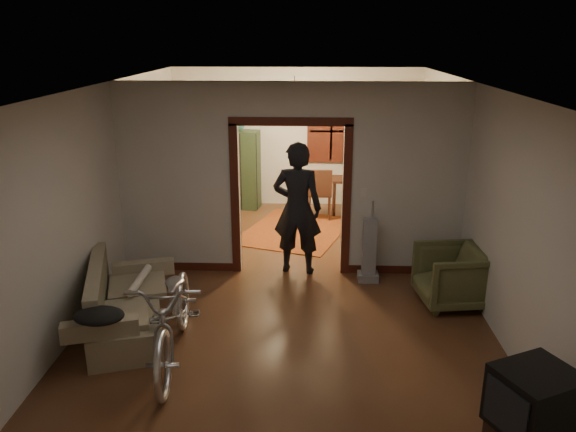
# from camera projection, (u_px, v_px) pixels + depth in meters

# --- Properties ---
(floor) EXTENTS (5.00, 8.50, 0.01)m
(floor) POSITION_uv_depth(u_px,v_px,m) (289.00, 291.00, 7.82)
(floor) COLOR #402314
(floor) RESTS_ON ground
(ceiling) EXTENTS (5.00, 8.50, 0.01)m
(ceiling) POSITION_uv_depth(u_px,v_px,m) (289.00, 86.00, 6.96)
(ceiling) COLOR white
(ceiling) RESTS_ON floor
(wall_back) EXTENTS (5.00, 0.02, 2.80)m
(wall_back) POSITION_uv_depth(u_px,v_px,m) (297.00, 138.00, 11.43)
(wall_back) COLOR beige
(wall_back) RESTS_ON floor
(wall_left) EXTENTS (0.02, 8.50, 2.80)m
(wall_left) POSITION_uv_depth(u_px,v_px,m) (102.00, 193.00, 7.48)
(wall_left) COLOR beige
(wall_left) RESTS_ON floor
(wall_right) EXTENTS (0.02, 8.50, 2.80)m
(wall_right) POSITION_uv_depth(u_px,v_px,m) (481.00, 197.00, 7.30)
(wall_right) COLOR beige
(wall_right) RESTS_ON floor
(partition_wall) EXTENTS (5.00, 0.14, 2.80)m
(partition_wall) POSITION_uv_depth(u_px,v_px,m) (291.00, 180.00, 8.10)
(partition_wall) COLOR beige
(partition_wall) RESTS_ON floor
(door_casing) EXTENTS (1.74, 0.20, 2.32)m
(door_casing) POSITION_uv_depth(u_px,v_px,m) (291.00, 200.00, 8.20)
(door_casing) COLOR #40170E
(door_casing) RESTS_ON floor
(far_window) EXTENTS (0.98, 0.06, 1.28)m
(far_window) POSITION_uv_depth(u_px,v_px,m) (331.00, 131.00, 11.32)
(far_window) COLOR black
(far_window) RESTS_ON wall_back
(chandelier) EXTENTS (0.24, 0.24, 0.24)m
(chandelier) POSITION_uv_depth(u_px,v_px,m) (294.00, 100.00, 9.47)
(chandelier) COLOR #FFE0A5
(chandelier) RESTS_ON ceiling
(light_switch) EXTENTS (0.08, 0.01, 0.12)m
(light_switch) POSITION_uv_depth(u_px,v_px,m) (364.00, 193.00, 8.04)
(light_switch) COLOR silver
(light_switch) RESTS_ON partition_wall
(sofa) EXTENTS (1.27, 1.91, 0.81)m
(sofa) POSITION_uv_depth(u_px,v_px,m) (125.00, 300.00, 6.66)
(sofa) COLOR #70684A
(sofa) RESTS_ON floor
(rolled_paper) EXTENTS (0.10, 0.77, 0.10)m
(rolled_paper) POSITION_uv_depth(u_px,v_px,m) (140.00, 280.00, 6.91)
(rolled_paper) COLOR beige
(rolled_paper) RESTS_ON sofa
(jacket) EXTENTS (0.52, 0.39, 0.15)m
(jacket) POSITION_uv_depth(u_px,v_px,m) (99.00, 316.00, 5.71)
(jacket) COLOR black
(jacket) RESTS_ON sofa
(bicycle) EXTENTS (0.90, 2.14, 1.09)m
(bicycle) POSITION_uv_depth(u_px,v_px,m) (174.00, 314.00, 6.04)
(bicycle) COLOR silver
(bicycle) RESTS_ON floor
(armchair) EXTENTS (0.96, 0.94, 0.78)m
(armchair) POSITION_uv_depth(u_px,v_px,m) (452.00, 276.00, 7.35)
(armchair) COLOR brown
(armchair) RESTS_ON floor
(crt_tv) EXTENTS (0.74, 0.71, 0.50)m
(crt_tv) POSITION_uv_depth(u_px,v_px,m) (535.00, 400.00, 4.30)
(crt_tv) COLOR black
(crt_tv) RESTS_ON tv_stand
(vacuum) EXTENTS (0.33, 0.28, 0.96)m
(vacuum) POSITION_uv_depth(u_px,v_px,m) (369.00, 250.00, 8.01)
(vacuum) COLOR gray
(vacuum) RESTS_ON floor
(person) EXTENTS (0.78, 0.56, 1.98)m
(person) POSITION_uv_depth(u_px,v_px,m) (297.00, 208.00, 8.19)
(person) COLOR black
(person) RESTS_ON floor
(oriental_rug) EXTENTS (2.26, 2.58, 0.02)m
(oriental_rug) POSITION_uv_depth(u_px,v_px,m) (296.00, 230.00, 10.22)
(oriental_rug) COLOR maroon
(oriental_rug) RESTS_ON floor
(locker) EXTENTS (0.86, 0.56, 1.59)m
(locker) POSITION_uv_depth(u_px,v_px,m) (239.00, 170.00, 11.38)
(locker) COLOR #253620
(locker) RESTS_ON floor
(globe) EXTENTS (0.27, 0.27, 0.27)m
(globe) POSITION_uv_depth(u_px,v_px,m) (238.00, 113.00, 11.03)
(globe) COLOR #1E5972
(globe) RESTS_ON locker
(desk) EXTENTS (1.09, 0.84, 0.71)m
(desk) POSITION_uv_depth(u_px,v_px,m) (356.00, 196.00, 11.09)
(desk) COLOR #341B11
(desk) RESTS_ON floor
(desk_chair) EXTENTS (0.49, 0.49, 1.00)m
(desk_chair) POSITION_uv_depth(u_px,v_px,m) (320.00, 193.00, 10.79)
(desk_chair) COLOR #341B11
(desk_chair) RESTS_ON floor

